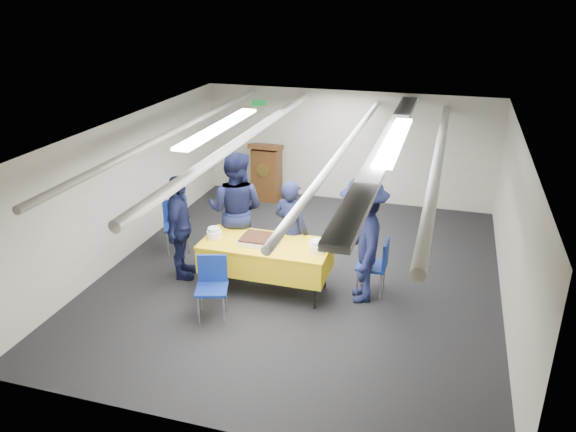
% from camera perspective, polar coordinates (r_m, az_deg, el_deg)
% --- Properties ---
extents(ground, '(7.00, 7.00, 0.00)m').
position_cam_1_polar(ground, '(8.94, 1.40, -5.87)').
color(ground, black).
rests_on(ground, ground).
extents(room_shell, '(6.00, 7.00, 2.30)m').
position_cam_1_polar(room_shell, '(8.59, 2.83, 6.00)').
color(room_shell, beige).
rests_on(room_shell, ground).
extents(serving_table, '(1.89, 0.88, 0.77)m').
position_cam_1_polar(serving_table, '(8.25, -2.25, -4.07)').
color(serving_table, black).
rests_on(serving_table, ground).
extents(sheet_cake, '(0.57, 0.44, 0.10)m').
position_cam_1_polar(sheet_cake, '(8.16, -2.80, -2.40)').
color(sheet_cake, white).
rests_on(sheet_cake, serving_table).
extents(plate_stack_left, '(0.22, 0.22, 0.16)m').
position_cam_1_polar(plate_stack_left, '(8.36, -7.52, -1.74)').
color(plate_stack_left, white).
rests_on(plate_stack_left, serving_table).
extents(plate_stack_right, '(0.24, 0.24, 0.16)m').
position_cam_1_polar(plate_stack_right, '(7.89, 3.03, -3.10)').
color(plate_stack_right, white).
rests_on(plate_stack_right, serving_table).
extents(podium, '(0.62, 0.53, 1.25)m').
position_cam_1_polar(podium, '(11.82, -2.18, 4.58)').
color(podium, brown).
rests_on(podium, ground).
extents(chair_near, '(0.53, 0.53, 0.87)m').
position_cam_1_polar(chair_near, '(7.71, -7.72, -6.54)').
color(chair_near, gray).
rests_on(chair_near, ground).
extents(chair_right, '(0.43, 0.43, 0.87)m').
position_cam_1_polar(chair_right, '(8.25, 9.11, -4.58)').
color(chair_right, gray).
rests_on(chair_right, ground).
extents(chair_left, '(0.58, 0.58, 0.87)m').
position_cam_1_polar(chair_left, '(9.73, -11.34, -0.42)').
color(chair_left, gray).
rests_on(chair_left, ground).
extents(sailor_a, '(0.67, 0.54, 1.60)m').
position_cam_1_polar(sailor_a, '(8.49, 0.31, -1.47)').
color(sailor_a, black).
rests_on(sailor_a, ground).
extents(sailor_b, '(0.95, 0.75, 1.92)m').
position_cam_1_polar(sailor_b, '(8.85, -5.33, 0.59)').
color(sailor_b, black).
rests_on(sailor_b, ground).
extents(sailor_c, '(0.61, 1.03, 1.65)m').
position_cam_1_polar(sailor_c, '(8.67, -10.92, -1.18)').
color(sailor_c, black).
rests_on(sailor_c, ground).
extents(sailor_d, '(0.95, 1.32, 1.85)m').
position_cam_1_polar(sailor_d, '(7.94, 7.57, -2.46)').
color(sailor_d, black).
rests_on(sailor_d, ground).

